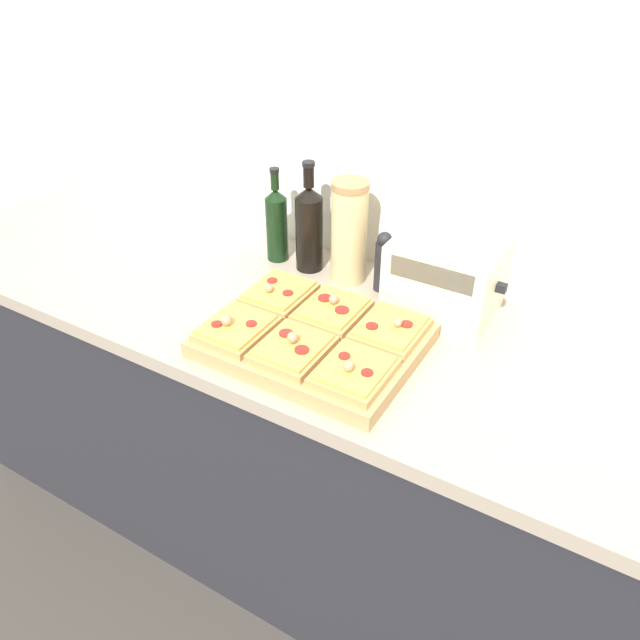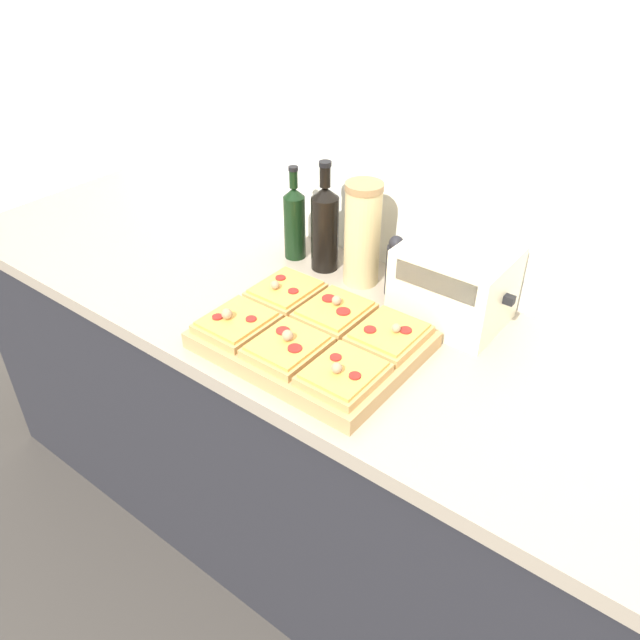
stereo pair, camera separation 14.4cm
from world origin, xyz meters
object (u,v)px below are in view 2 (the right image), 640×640
Objects in this scene: cutting_board at (312,340)px; olive_oil_bottle at (295,221)px; wine_bottle at (325,226)px; grain_jar_tall at (362,234)px; pepper_mill at (394,266)px; toaster_oven at (454,284)px.

cutting_board is 0.45m from olive_oil_bottle.
olive_oil_bottle is at bearing 180.00° from wine_bottle.
pepper_mill is (0.10, 0.00, -0.06)m from grain_jar_tall.
olive_oil_bottle is 0.88× the size of wine_bottle.
grain_jar_tall is 1.69× the size of pepper_mill.
toaster_oven is at bearing -1.13° from olive_oil_bottle.
grain_jar_tall is at bearing 180.00° from pepper_mill.
grain_jar_tall reaches higher than olive_oil_bottle.
olive_oil_bottle is 0.33m from pepper_mill.
cutting_board is 1.71× the size of toaster_oven.
toaster_oven is at bearing -3.30° from pepper_mill.
grain_jar_tall is at bearing 104.32° from cutting_board.
wine_bottle is 1.10× the size of grain_jar_tall.
pepper_mill is at bearing 0.00° from grain_jar_tall.
cutting_board is 0.35m from grain_jar_tall.
cutting_board is at bearing -45.54° from olive_oil_bottle.
pepper_mill is at bearing 176.70° from toaster_oven.
pepper_mill is at bearing 86.00° from cutting_board.
cutting_board is at bearing -94.00° from pepper_mill.
toaster_oven is (0.17, -0.01, 0.01)m from pepper_mill.
olive_oil_bottle is at bearing 134.46° from cutting_board.
olive_oil_bottle is 1.63× the size of pepper_mill.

